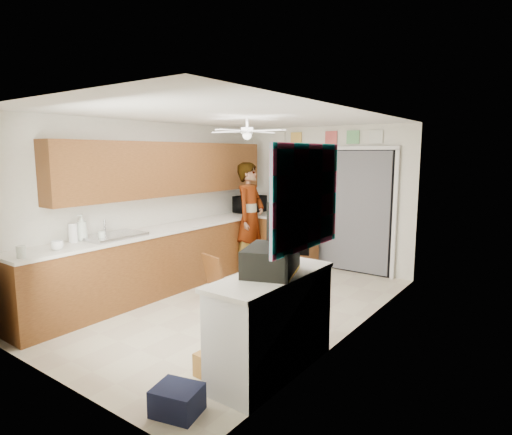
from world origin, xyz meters
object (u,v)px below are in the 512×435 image
Objects in this scene: man at (250,217)px; microwave at (250,204)px; suitcase at (271,260)px; paper_towel_roll at (73,233)px; dog at (270,302)px; soap_bottle at (82,227)px; navy_crate at (177,400)px; cardboard_box at (216,366)px; cup at (57,245)px.

microwave is at bearing 28.47° from man.
suitcase is at bearing -148.80° from man.
paper_towel_roll reaches higher than dog.
soap_bottle is 2.89m from navy_crate.
cardboard_box is at bearing 101.39° from navy_crate.
cup is at bearing -61.36° from soap_bottle.
cup is at bearing -139.14° from dog.
microwave is 2.35× the size of paper_towel_roll.
dog reaches higher than cardboard_box.
suitcase is at bearing 14.46° from cup.
microwave is 1.65× the size of soap_bottle.
navy_crate is (-0.20, -1.02, -0.96)m from suitcase.
cardboard_box is at bearing -2.85° from paper_towel_roll.
dog is at bearing 41.03° from cup.
soap_bottle is 0.14m from paper_towel_roll.
dog is at bearing 104.04° from suitcase.
soap_bottle is 1.43× the size of paper_towel_roll.
dog is (2.11, 1.26, -0.82)m from paper_towel_roll.
suitcase reaches higher than paper_towel_roll.
soap_bottle is 0.94× the size of navy_crate.
cardboard_box is at bearing -5.87° from soap_bottle.
cup is at bearing 166.20° from man.
cup is 0.07× the size of man.
cardboard_box is at bearing -144.00° from microwave.
navy_crate reaches higher than cardboard_box.
suitcase is 1.62× the size of navy_crate.
suitcase reaches higher than dog.
navy_crate is (2.57, -0.85, -1.00)m from soap_bottle.
cup is 2.57m from dog.
man reaches higher than paper_towel_roll.
paper_towel_roll is at bearing 125.96° from cup.
dog is at bearing -134.92° from microwave.
soap_bottle reaches higher than microwave.
soap_bottle is 2.43× the size of cup.
man is (0.55, 2.81, -0.17)m from soap_bottle.
microwave is at bearing 91.45° from cup.
soap_bottle reaches higher than cup.
microwave is 3.05m from dog.
man is (-2.22, 2.65, -0.12)m from suitcase.
navy_crate is 0.59× the size of dog.
paper_towel_roll is 0.68× the size of cardboard_box.
paper_towel_roll is 2.59m from dog.
man is at bearing 121.79° from cardboard_box.
navy_crate is at bearing -159.91° from man.
soap_bottle is 2.87m from man.
paper_towel_roll is 0.66× the size of navy_crate.
cardboard_box is at bearing -147.58° from suitcase.
man reaches higher than soap_bottle.
dog is (-0.34, 1.38, 0.13)m from cardboard_box.
soap_bottle is at bearing -179.47° from microwave.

